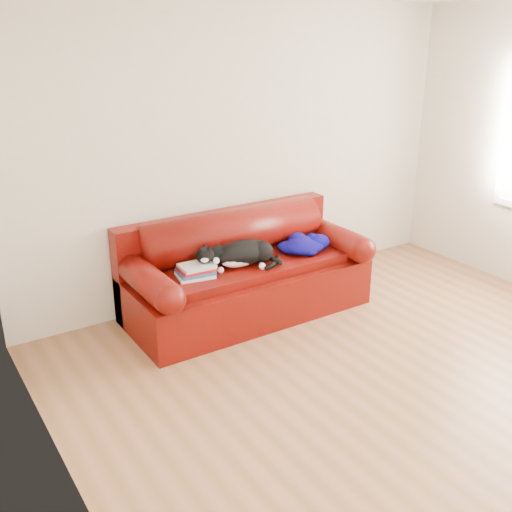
{
  "coord_description": "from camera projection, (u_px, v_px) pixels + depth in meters",
  "views": [
    {
      "loc": [
        -2.84,
        -2.57,
        2.4
      ],
      "look_at": [
        -0.31,
        1.35,
        0.58
      ],
      "focal_mm": 42.0,
      "sensor_mm": 36.0,
      "label": 1
    }
  ],
  "objects": [
    {
      "name": "ground",
      "position": [
        393.0,
        380.0,
        4.32
      ],
      "size": [
        4.5,
        4.5,
        0.0
      ],
      "primitive_type": "plane",
      "color": "brown",
      "rests_on": "ground"
    },
    {
      "name": "sofa_base",
      "position": [
        247.0,
        288.0,
        5.24
      ],
      "size": [
        2.1,
        0.9,
        0.5
      ],
      "color": "#3D0204",
      "rests_on": "ground"
    },
    {
      "name": "blanket",
      "position": [
        304.0,
        244.0,
        5.33
      ],
      "size": [
        0.51,
        0.41,
        0.14
      ],
      "rotation": [
        0.0,
        0.0,
        0.18
      ],
      "color": "#080240",
      "rests_on": "sofa_base"
    },
    {
      "name": "room_shell",
      "position": [
        427.0,
        148.0,
        3.79
      ],
      "size": [
        4.52,
        4.02,
        2.61
      ],
      "color": "beige",
      "rests_on": "ground"
    },
    {
      "name": "cat",
      "position": [
        242.0,
        254.0,
        5.0
      ],
      "size": [
        0.7,
        0.46,
        0.27
      ],
      "rotation": [
        0.0,
        0.0,
        -0.41
      ],
      "color": "black",
      "rests_on": "sofa_base"
    },
    {
      "name": "sofa_back",
      "position": [
        232.0,
        247.0,
        5.32
      ],
      "size": [
        2.1,
        1.01,
        0.88
      ],
      "color": "#3D0204",
      "rests_on": "ground"
    },
    {
      "name": "book_stack",
      "position": [
        196.0,
        271.0,
        4.8
      ],
      "size": [
        0.33,
        0.27,
        0.1
      ],
      "rotation": [
        0.0,
        0.0,
        -0.11
      ],
      "color": "silver",
      "rests_on": "sofa_base"
    }
  ]
}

